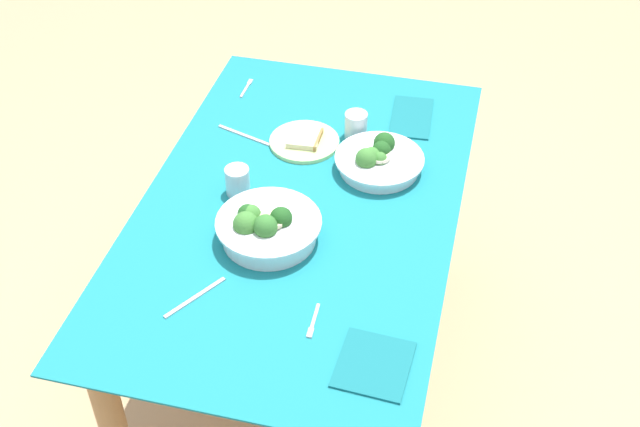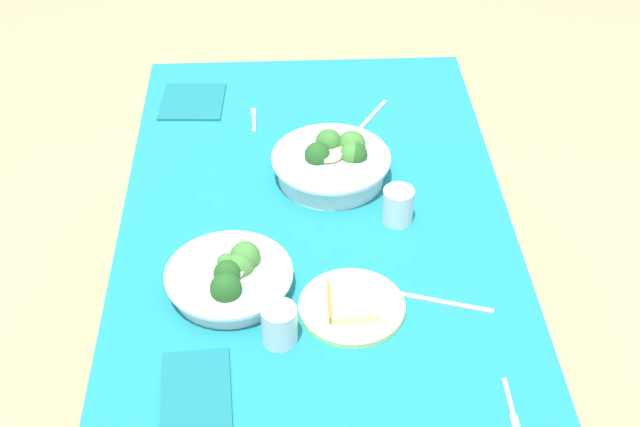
% 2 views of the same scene
% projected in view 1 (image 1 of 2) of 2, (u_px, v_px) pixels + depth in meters
% --- Properties ---
extents(ground_plane, '(6.00, 6.00, 0.00)m').
position_uv_depth(ground_plane, '(303.00, 370.00, 2.72)').
color(ground_plane, tan).
extents(dining_table, '(1.40, 0.85, 0.72)m').
position_uv_depth(dining_table, '(300.00, 235.00, 2.32)').
color(dining_table, '#197A84').
rests_on(dining_table, ground_plane).
extents(broccoli_bowl_far, '(0.27, 0.27, 0.11)m').
position_uv_depth(broccoli_bowl_far, '(267.00, 227.00, 2.11)').
color(broccoli_bowl_far, white).
rests_on(broccoli_bowl_far, dining_table).
extents(broccoli_bowl_near, '(0.25, 0.25, 0.09)m').
position_uv_depth(broccoli_bowl_near, '(378.00, 160.00, 2.34)').
color(broccoli_bowl_near, white).
rests_on(broccoli_bowl_near, dining_table).
extents(bread_side_plate, '(0.21, 0.21, 0.03)m').
position_uv_depth(bread_side_plate, '(305.00, 141.00, 2.45)').
color(bread_side_plate, '#B7D684').
rests_on(bread_side_plate, dining_table).
extents(water_glass_center, '(0.07, 0.07, 0.08)m').
position_uv_depth(water_glass_center, '(238.00, 181.00, 2.26)').
color(water_glass_center, silver).
rests_on(water_glass_center, dining_table).
extents(water_glass_side, '(0.07, 0.07, 0.08)m').
position_uv_depth(water_glass_side, '(356.00, 125.00, 2.45)').
color(water_glass_side, silver).
rests_on(water_glass_side, dining_table).
extents(fork_by_far_bowl, '(0.11, 0.01, 0.00)m').
position_uv_depth(fork_by_far_bowl, '(247.00, 87.00, 2.68)').
color(fork_by_far_bowl, '#B7B7BC').
rests_on(fork_by_far_bowl, dining_table).
extents(fork_by_near_bowl, '(0.11, 0.01, 0.00)m').
position_uv_depth(fork_by_near_bowl, '(313.00, 322.00, 1.92)').
color(fork_by_near_bowl, '#B7B7BC').
rests_on(fork_by_near_bowl, dining_table).
extents(table_knife_left, '(0.07, 0.19, 0.00)m').
position_uv_depth(table_knife_left, '(246.00, 136.00, 2.48)').
color(table_knife_left, '#B7B7BC').
rests_on(table_knife_left, dining_table).
extents(table_knife_right, '(0.16, 0.10, 0.00)m').
position_uv_depth(table_knife_right, '(195.00, 297.00, 1.98)').
color(table_knife_right, '#B7B7BC').
rests_on(table_knife_right, dining_table).
extents(napkin_folded_upper, '(0.18, 0.17, 0.01)m').
position_uv_depth(napkin_folded_upper, '(374.00, 364.00, 1.83)').
color(napkin_folded_upper, '#156870').
rests_on(napkin_folded_upper, dining_table).
extents(napkin_folded_lower, '(0.23, 0.14, 0.01)m').
position_uv_depth(napkin_folded_lower, '(411.00, 117.00, 2.55)').
color(napkin_folded_lower, '#156870').
rests_on(napkin_folded_lower, dining_table).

